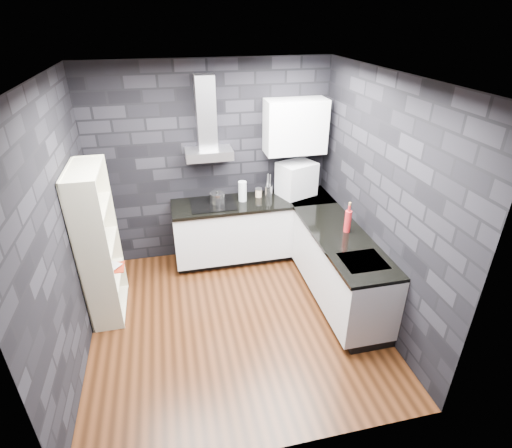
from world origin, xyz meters
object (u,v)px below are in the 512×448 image
object	(u,v)px
storage_jar	(259,193)
bookshelf	(99,245)
fruit_bowl	(97,248)
utensil_crock	(268,190)
pot	(217,198)
red_bottle	(348,221)
glass_vase	(242,191)
appliance_garage	(296,179)

from	to	relation	value
storage_jar	bookshelf	world-z (taller)	bookshelf
bookshelf	fruit_bowl	distance (m)	0.13
utensil_crock	pot	bearing A→B (deg)	-172.87
red_bottle	utensil_crock	bearing A→B (deg)	117.97
glass_vase	fruit_bowl	size ratio (longest dim) A/B	1.30
glass_vase	appliance_garage	size ratio (longest dim) A/B	0.58
pot	bookshelf	size ratio (longest dim) A/B	0.11
pot	fruit_bowl	xyz separation A→B (m)	(-1.44, -0.92, -0.03)
storage_jar	bookshelf	size ratio (longest dim) A/B	0.06
pot	utensil_crock	world-z (taller)	utensil_crock
storage_jar	fruit_bowl	size ratio (longest dim) A/B	0.52
bookshelf	fruit_bowl	world-z (taller)	bookshelf
appliance_garage	fruit_bowl	distance (m)	2.73
storage_jar	red_bottle	size ratio (longest dim) A/B	0.42
storage_jar	red_bottle	world-z (taller)	red_bottle
storage_jar	appliance_garage	distance (m)	0.56
utensil_crock	red_bottle	bearing A→B (deg)	-62.03
pot	storage_jar	distance (m)	0.59
pot	bookshelf	bearing A→B (deg)	-151.32
utensil_crock	bookshelf	world-z (taller)	bookshelf
glass_vase	bookshelf	bearing A→B (deg)	-156.24
red_bottle	fruit_bowl	world-z (taller)	red_bottle
appliance_garage	fruit_bowl	xyz separation A→B (m)	(-2.55, -0.95, -0.19)
storage_jar	utensil_crock	bearing A→B (deg)	7.24
appliance_garage	fruit_bowl	size ratio (longest dim) A/B	2.26
glass_vase	storage_jar	xyz separation A→B (m)	(0.24, 0.08, -0.08)
utensil_crock	red_bottle	distance (m)	1.37
pot	appliance_garage	bearing A→B (deg)	1.85
glass_vase	red_bottle	bearing A→B (deg)	-47.35
utensil_crock	fruit_bowl	distance (m)	2.39
glass_vase	fruit_bowl	bearing A→B (deg)	-152.91
appliance_garage	fruit_bowl	world-z (taller)	appliance_garage
pot	glass_vase	bearing A→B (deg)	-0.51
glass_vase	utensil_crock	size ratio (longest dim) A/B	1.91
appliance_garage	bookshelf	xyz separation A→B (m)	(-2.55, -0.82, -0.22)
utensil_crock	fruit_bowl	size ratio (longest dim) A/B	0.68
pot	appliance_garage	xyz separation A→B (m)	(1.11, 0.04, 0.15)
glass_vase	bookshelf	xyz separation A→B (m)	(-1.78, -0.79, -0.14)
glass_vase	storage_jar	size ratio (longest dim) A/B	2.49
red_bottle	bookshelf	size ratio (longest dim) A/B	0.15
glass_vase	appliance_garage	distance (m)	0.78
utensil_crock	fruit_bowl	bearing A→B (deg)	-155.11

